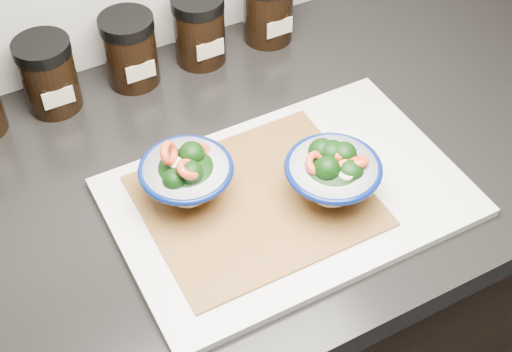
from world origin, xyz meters
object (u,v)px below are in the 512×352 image
cutting_board (289,197)px  spice_jar_c (130,50)px  spice_jar_b (48,75)px  bowl_right (333,174)px  bowl_left (187,177)px  spice_jar_e (268,8)px  spice_jar_d (199,29)px

cutting_board → spice_jar_c: 0.34m
spice_jar_c → spice_jar_b: bearing=180.0°
spice_jar_b → spice_jar_c: same height
bowl_right → cutting_board: bearing=146.6°
bowl_left → spice_jar_c: size_ratio=1.06×
spice_jar_b → spice_jar_e: size_ratio=1.00×
cutting_board → spice_jar_d: (0.03, 0.33, 0.05)m
cutting_board → spice_jar_b: size_ratio=3.98×
bowl_right → spice_jar_c: spice_jar_c is taller
spice_jar_b → spice_jar_c: size_ratio=1.00×
bowl_right → spice_jar_d: 0.36m
bowl_right → spice_jar_d: bearing=92.9°
bowl_left → spice_jar_c: 0.28m
spice_jar_e → bowl_right: bearing=-106.2°
cutting_board → spice_jar_d: spice_jar_d is taller
cutting_board → spice_jar_d: size_ratio=3.98×
bowl_right → spice_jar_e: size_ratio=1.09×
bowl_right → spice_jar_c: (-0.13, 0.36, 0.00)m
bowl_left → spice_jar_d: 0.31m
bowl_right → spice_jar_d: spice_jar_d is taller
cutting_board → spice_jar_c: (-0.09, 0.33, 0.05)m
spice_jar_d → bowl_right: bearing=-87.1°
spice_jar_b → spice_jar_e: same height
cutting_board → spice_jar_e: (0.15, 0.33, 0.05)m
spice_jar_b → spice_jar_d: bearing=0.0°
cutting_board → spice_jar_c: spice_jar_c is taller
spice_jar_c → spice_jar_d: same height
spice_jar_c → spice_jar_d: 0.11m
cutting_board → spice_jar_e: bearing=65.6°
bowl_right → spice_jar_e: spice_jar_e is taller
spice_jar_b → spice_jar_d: same height
spice_jar_b → bowl_left: bearing=-71.0°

